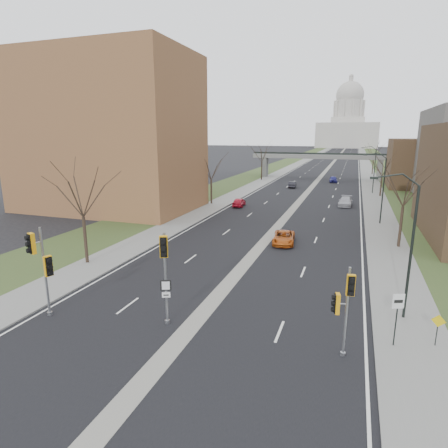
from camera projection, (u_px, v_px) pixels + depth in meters
The scene contains 30 objects.
ground at pixel (184, 334), 20.98m from camera, with size 700.00×700.00×0.00m, color black.
road_surface at pixel (335, 161), 158.74m from camera, with size 20.00×600.00×0.01m, color black.
median_strip at pixel (335, 161), 158.74m from camera, with size 1.20×600.00×0.02m, color gray.
sidewalk_right at pixel (365, 161), 154.89m from camera, with size 4.00×600.00×0.12m, color gray.
sidewalk_left at pixel (306, 160), 162.56m from camera, with size 4.00×600.00×0.12m, color gray.
grass_verge_right at pixel (380, 162), 152.98m from camera, with size 8.00×600.00×0.10m, color #334821.
grass_verge_left at pixel (292, 160), 164.47m from camera, with size 8.00×600.00×0.10m, color #334821.
apartment_building at pixel (108, 134), 54.27m from camera, with size 25.00×16.00×22.00m, color brown.
commercial_block_far at pixel (425, 164), 77.08m from camera, with size 14.00×14.00×10.00m, color #503A25.
pedestrian_bridge at pixel (320, 159), 93.32m from camera, with size 34.00×3.00×6.45m.
capitol at pixel (348, 125), 310.51m from camera, with size 48.00×42.00×55.75m.
streetlight_near at pixel (401, 206), 21.36m from camera, with size 2.61×0.20×8.70m.
streetlight_mid at pixel (378, 168), 45.24m from camera, with size 2.61×0.20×8.70m.
streetlight_far at pixel (371, 156), 69.11m from camera, with size 2.61×0.20×8.70m.
tree_left_a at pixel (81, 187), 30.93m from camera, with size 7.20×7.20×9.40m.
tree_left_b at pixel (211, 165), 58.58m from camera, with size 6.75×6.75×8.81m.
tree_left_c at pixel (262, 151), 89.61m from camera, with size 7.65×7.65×9.99m.
tree_right_a at pixel (406, 181), 35.49m from camera, with size 7.20×7.20×9.40m.
tree_right_b at pixel (383, 164), 65.98m from camera, with size 6.30×6.30×8.22m.
tree_right_c at pixel (374, 149), 102.43m from camera, with size 7.65×7.65×9.99m.
signal_pole_left at pixel (41, 260), 22.06m from camera, with size 1.27×0.94×5.62m.
signal_pole_median at pixel (165, 263), 20.99m from camera, with size 0.81×0.93×5.55m.
signal_pole_right at pixel (344, 300), 18.09m from camera, with size 0.98×0.79×4.74m.
speed_limit_sign at pixel (397, 310), 19.22m from camera, with size 0.59×0.27×2.90m.
warning_sign at pixel (438, 326), 19.39m from camera, with size 0.67×0.19×1.76m.
car_left_near at pixel (239, 202), 58.02m from camera, with size 1.60×3.98×1.36m, color red.
car_left_far at pixel (293, 185), 78.42m from camera, with size 1.38×3.94×1.30m, color black.
car_right_near at pixel (284, 237), 38.26m from camera, with size 2.10×4.56×1.27m, color #B65013.
car_right_mid at pixel (345, 201), 58.41m from camera, with size 1.96×4.81×1.40m, color #A6A6AE.
car_right_far at pixel (333, 179), 87.23m from camera, with size 1.67×4.16×1.42m, color navy.
Camera 1 is at (8.33, -17.17, 10.92)m, focal length 30.00 mm.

